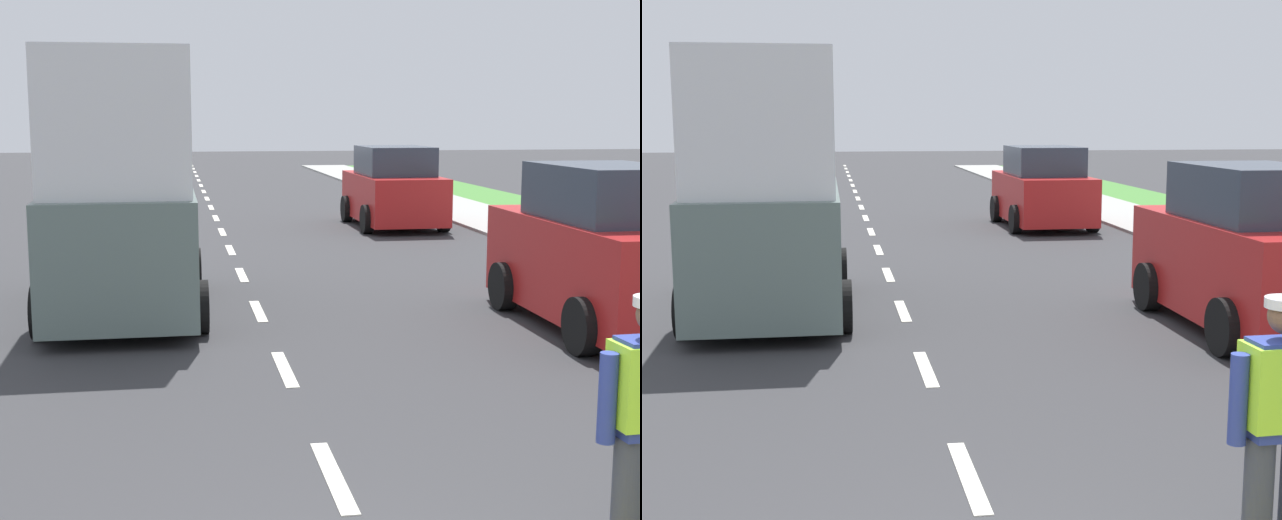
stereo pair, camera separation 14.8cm
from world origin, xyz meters
TOP-DOWN VIEW (x-y plane):
  - ground_plane at (0.00, 21.00)m, footprint 96.00×96.00m
  - lane_center_line at (0.00, 25.20)m, footprint 0.14×46.40m
  - delivery_truck at (-1.82, 8.76)m, footprint 2.16×4.60m
  - car_parked_curbside at (4.30, 6.99)m, footprint 1.91×4.06m
  - car_parked_far at (4.29, 18.12)m, footprint 2.09×4.00m

SIDE VIEW (x-z plane):
  - ground_plane at x=0.00m, z-range 0.00..0.00m
  - lane_center_line at x=0.00m, z-range 0.00..0.01m
  - car_parked_far at x=4.29m, z-range -0.07..1.93m
  - car_parked_curbside at x=4.30m, z-range -0.08..2.04m
  - delivery_truck at x=-1.82m, z-range -0.16..3.38m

